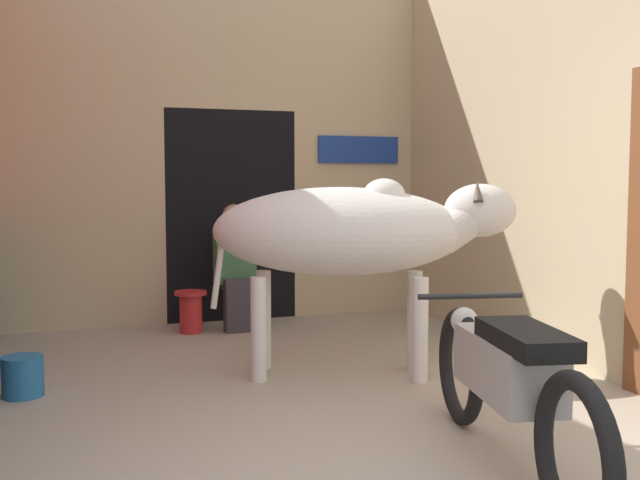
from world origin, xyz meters
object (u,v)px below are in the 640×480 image
(cow, at_px, (353,233))
(motorcycle_near, at_px, (507,379))
(bucket, at_px, (23,376))
(plastic_stool, at_px, (191,310))
(shopkeeper_seated, at_px, (236,264))

(cow, distance_m, motorcycle_near, 1.97)
(motorcycle_near, relative_size, bucket, 7.84)
(motorcycle_near, height_order, plastic_stool, motorcycle_near)
(bucket, bearing_deg, cow, -5.13)
(plastic_stool, bearing_deg, shopkeeper_seated, 3.18)
(motorcycle_near, bearing_deg, cow, 91.01)
(cow, distance_m, shopkeeper_seated, 1.97)
(shopkeeper_seated, xyz_separation_m, bucket, (-1.78, -1.69, -0.48))
(cow, distance_m, bucket, 2.37)
(shopkeeper_seated, bearing_deg, plastic_stool, -176.82)
(motorcycle_near, relative_size, plastic_stool, 5.33)
(plastic_stool, xyz_separation_m, bucket, (-1.35, -1.66, -0.08))
(shopkeeper_seated, relative_size, plastic_stool, 3.04)
(motorcycle_near, bearing_deg, bucket, 136.94)
(cow, bearing_deg, shopkeeper_seated, 102.47)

